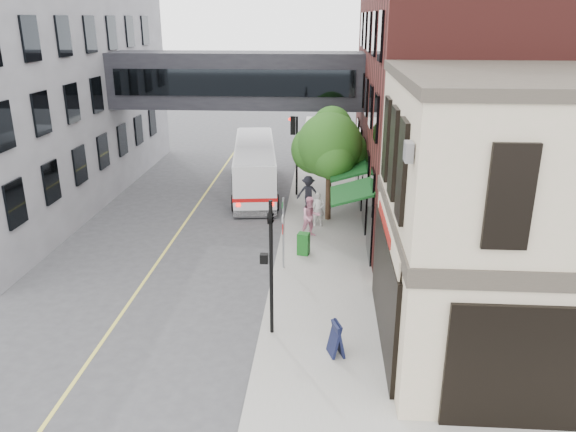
# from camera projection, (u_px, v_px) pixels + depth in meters

# --- Properties ---
(ground) EXTENTS (120.00, 120.00, 0.00)m
(ground) POSITION_uv_depth(u_px,v_px,m) (252.00, 372.00, 16.45)
(ground) COLOR #38383A
(ground) RESTS_ON ground
(sidewalk_main) EXTENTS (4.00, 60.00, 0.15)m
(sidewalk_main) POSITION_uv_depth(u_px,v_px,m) (324.00, 214.00, 29.45)
(sidewalk_main) COLOR gray
(sidewalk_main) RESTS_ON ground
(corner_building) EXTENTS (10.19, 8.12, 8.45)m
(corner_building) POSITION_uv_depth(u_px,v_px,m) (563.00, 221.00, 16.34)
(corner_building) COLOR beige
(corner_building) RESTS_ON ground
(brick_building) EXTENTS (13.76, 18.00, 14.00)m
(brick_building) POSITION_uv_depth(u_px,v_px,m) (489.00, 78.00, 27.57)
(brick_building) COLOR #481916
(brick_building) RESTS_ON ground
(skyway_bridge) EXTENTS (14.00, 3.18, 3.00)m
(skyway_bridge) POSITION_uv_depth(u_px,v_px,m) (238.00, 80.00, 31.38)
(skyway_bridge) COLOR black
(skyway_bridge) RESTS_ON ground
(traffic_signal_near) EXTENTS (0.44, 0.22, 4.60)m
(traffic_signal_near) POSITION_uv_depth(u_px,v_px,m) (270.00, 252.00, 17.30)
(traffic_signal_near) COLOR black
(traffic_signal_near) RESTS_ON sidewalk_main
(traffic_signal_far) EXTENTS (0.53, 0.28, 4.50)m
(traffic_signal_far) POSITION_uv_depth(u_px,v_px,m) (294.00, 140.00, 31.29)
(traffic_signal_far) COLOR black
(traffic_signal_far) RESTS_ON sidewalk_main
(street_sign_pole) EXTENTS (0.08, 0.75, 3.00)m
(street_sign_pole) POSITION_uv_depth(u_px,v_px,m) (283.00, 227.00, 22.35)
(street_sign_pole) COLOR gray
(street_sign_pole) RESTS_ON sidewalk_main
(street_tree) EXTENTS (3.80, 3.20, 5.60)m
(street_tree) POSITION_uv_depth(u_px,v_px,m) (329.00, 145.00, 27.42)
(street_tree) COLOR #382619
(street_tree) RESTS_ON sidewalk_main
(lane_marking) EXTENTS (0.12, 40.00, 0.01)m
(lane_marking) POSITION_uv_depth(u_px,v_px,m) (173.00, 240.00, 26.17)
(lane_marking) COLOR #D8CC4C
(lane_marking) RESTS_ON ground
(bus) EXTENTS (3.56, 10.56, 2.79)m
(bus) POSITION_uv_depth(u_px,v_px,m) (255.00, 165.00, 33.14)
(bus) COLOR silver
(bus) RESTS_ON ground
(pedestrian_a) EXTENTS (0.63, 0.42, 1.69)m
(pedestrian_a) POSITION_uv_depth(u_px,v_px,m) (318.00, 209.00, 27.25)
(pedestrian_a) COLOR silver
(pedestrian_a) RESTS_ON sidewalk_main
(pedestrian_b) EXTENTS (1.13, 1.01, 1.91)m
(pedestrian_b) POSITION_uv_depth(u_px,v_px,m) (311.00, 217.00, 25.91)
(pedestrian_b) COLOR pink
(pedestrian_b) RESTS_ON sidewalk_main
(pedestrian_c) EXTENTS (1.26, 0.79, 1.86)m
(pedestrian_c) POSITION_uv_depth(u_px,v_px,m) (308.00, 193.00, 29.48)
(pedestrian_c) COLOR #212129
(pedestrian_c) RESTS_ON sidewalk_main
(newspaper_box) EXTENTS (0.57, 0.53, 0.96)m
(newspaper_box) POSITION_uv_depth(u_px,v_px,m) (304.00, 244.00, 24.07)
(newspaper_box) COLOR #145919
(newspaper_box) RESTS_ON sidewalk_main
(sandwich_board) EXTENTS (0.56, 0.70, 1.08)m
(sandwich_board) POSITION_uv_depth(u_px,v_px,m) (336.00, 339.00, 16.85)
(sandwich_board) COLOR black
(sandwich_board) RESTS_ON sidewalk_main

